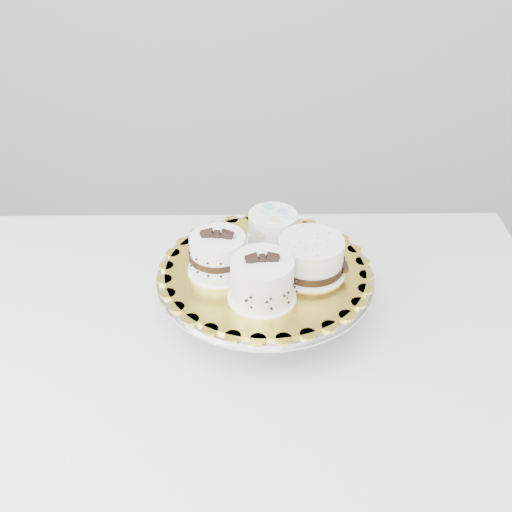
# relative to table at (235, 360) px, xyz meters

# --- Properties ---
(table) EXTENTS (1.35, 0.96, 0.75)m
(table) POSITION_rel_table_xyz_m (0.00, 0.00, 0.00)
(table) COLOR white
(table) RESTS_ON floor
(cake_stand) EXTENTS (0.41, 0.41, 0.11)m
(cake_stand) POSITION_rel_table_xyz_m (0.06, 0.05, 0.15)
(cake_stand) COLOR gray
(cake_stand) RESTS_ON table
(cake_board) EXTENTS (0.47, 0.47, 0.01)m
(cake_board) POSITION_rel_table_xyz_m (0.06, 0.05, 0.18)
(cake_board) COLOR gold
(cake_board) RESTS_ON cake_stand
(cake_swirl) EXTENTS (0.13, 0.13, 0.10)m
(cake_swirl) POSITION_rel_table_xyz_m (0.05, -0.03, 0.22)
(cake_swirl) COLOR white
(cake_swirl) RESTS_ON cake_board
(cake_banded) EXTENTS (0.11, 0.11, 0.09)m
(cake_banded) POSITION_rel_table_xyz_m (-0.03, 0.05, 0.22)
(cake_banded) COLOR white
(cake_banded) RESTS_ON cake_board
(cake_dots) EXTENTS (0.12, 0.12, 0.07)m
(cake_dots) POSITION_rel_table_xyz_m (0.06, 0.14, 0.22)
(cake_dots) COLOR white
(cake_dots) RESTS_ON cake_board
(cake_ribbon) EXTENTS (0.14, 0.14, 0.07)m
(cake_ribbon) POSITION_rel_table_xyz_m (0.14, 0.06, 0.22)
(cake_ribbon) COLOR white
(cake_ribbon) RESTS_ON cake_board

